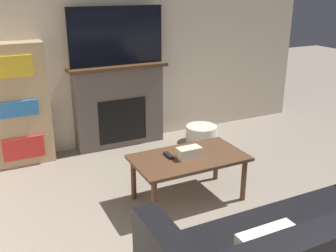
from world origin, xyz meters
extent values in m
cube|color=beige|center=(0.00, 3.78, 1.35)|extent=(5.67, 0.06, 2.70)
cube|color=#605651|center=(0.03, 3.64, 0.50)|extent=(1.12, 0.22, 1.00)
cube|color=black|center=(0.03, 3.53, 0.35)|extent=(0.61, 0.01, 0.55)
cube|color=#4C331E|center=(0.03, 3.62, 1.02)|extent=(1.22, 0.28, 0.04)
cube|color=black|center=(0.03, 3.62, 1.38)|extent=(1.15, 0.03, 0.69)
cube|color=black|center=(0.03, 3.61, 1.38)|extent=(1.12, 0.01, 0.65)
cube|color=brown|center=(0.15, 2.04, 0.43)|extent=(1.05, 0.60, 0.03)
cylinder|color=brown|center=(-0.32, 1.80, 0.21)|extent=(0.05, 0.05, 0.42)
cylinder|color=brown|center=(0.61, 1.80, 0.21)|extent=(0.05, 0.05, 0.42)
cylinder|color=brown|center=(-0.32, 2.28, 0.21)|extent=(0.05, 0.05, 0.42)
cylinder|color=brown|center=(0.61, 2.28, 0.21)|extent=(0.05, 0.05, 0.42)
cube|color=beige|center=(0.13, 2.02, 0.50)|extent=(0.22, 0.12, 0.10)
cube|color=black|center=(-0.02, 2.13, 0.46)|extent=(0.04, 0.15, 0.02)
cube|color=tan|center=(-1.16, 3.62, 0.69)|extent=(0.68, 0.26, 1.38)
cube|color=red|center=(-1.16, 3.48, 0.23)|extent=(0.44, 0.03, 0.25)
cube|color=#2D70B7|center=(-1.16, 3.48, 0.69)|extent=(0.41, 0.03, 0.17)
cube|color=gold|center=(-1.16, 3.48, 1.15)|extent=(0.40, 0.03, 0.23)
cylinder|color=silver|center=(1.02, 3.26, 0.11)|extent=(0.40, 0.40, 0.21)
camera|label=1|loc=(-1.50, -0.86, 1.95)|focal=42.00mm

